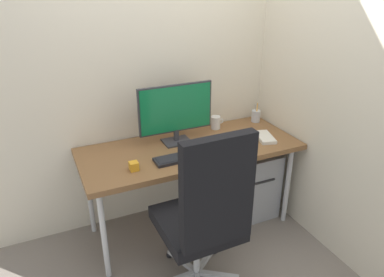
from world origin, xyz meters
TOP-DOWN VIEW (x-y plane):
  - ground_plane at (0.00, 0.00)m, footprint 8.00×8.00m
  - wall_back at (0.00, 0.38)m, footprint 3.35×0.04m
  - wall_side_right at (0.87, -0.24)m, footprint 0.04×2.36m
  - desk at (0.00, 0.00)m, footprint 1.68×0.69m
  - office_chair at (-0.21, -0.68)m, footprint 0.58×0.61m
  - filing_cabinet at (0.56, 0.04)m, footprint 0.38×0.53m
  - monitor at (-0.06, 0.13)m, footprint 0.59×0.17m
  - keyboard at (-0.15, -0.16)m, footprint 0.38×0.14m
  - mouse at (0.22, -0.08)m, footprint 0.07×0.10m
  - pen_holder at (0.74, 0.23)m, footprint 0.08×0.08m
  - notebook at (0.60, -0.12)m, footprint 0.17×0.25m
  - coffee_mug at (0.34, 0.24)m, footprint 0.11×0.08m
  - desk_clamp_accessory at (-0.50, -0.17)m, footprint 0.06×0.06m

SIDE VIEW (x-z plane):
  - ground_plane at x=0.00m, z-range 0.00..0.00m
  - filing_cabinet at x=0.56m, z-range 0.00..0.59m
  - office_chair at x=-0.21m, z-range 0.03..1.23m
  - desk at x=0.00m, z-range 0.32..1.06m
  - keyboard at x=-0.15m, z-range 0.74..0.77m
  - notebook at x=0.60m, z-range 0.74..0.77m
  - mouse at x=0.22m, z-range 0.74..0.78m
  - desk_clamp_accessory at x=-0.50m, z-range 0.74..0.80m
  - pen_holder at x=0.74m, z-range 0.71..0.88m
  - coffee_mug at x=0.34m, z-range 0.74..0.85m
  - monitor at x=-0.06m, z-range 0.77..1.23m
  - wall_back at x=0.00m, z-range 0.00..2.80m
  - wall_side_right at x=0.87m, z-range 0.00..2.80m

